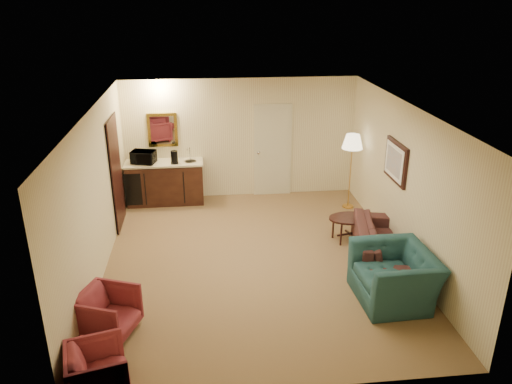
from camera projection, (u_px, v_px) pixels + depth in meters
ground at (256, 260)px, 8.51m from camera, size 6.00×6.00×0.00m
room_walls at (245, 151)px, 8.57m from camera, size 5.02×6.01×2.61m
wetbar_cabinet at (165, 182)px, 10.68m from camera, size 1.64×0.58×0.92m
sofa at (383, 240)px, 8.29m from camera, size 1.07×2.26×0.85m
teal_armchair at (395, 268)px, 7.25m from camera, size 0.83×1.23×1.05m
rose_chair_near at (108, 311)px, 6.57m from camera, size 0.84×0.87×0.70m
rose_chair_far at (97, 368)px, 5.59m from camera, size 0.75×0.78×0.67m
coffee_table at (350, 228)px, 9.14m from camera, size 0.88×0.69×0.45m
floor_lamp at (350, 171)px, 10.32m from camera, size 0.56×0.56×1.60m
waste_bin at (197, 197)px, 10.80m from camera, size 0.28×0.28×0.26m
microwave at (143, 156)px, 10.38m from camera, size 0.54×0.39×0.33m
coffee_maker at (174, 157)px, 10.37m from camera, size 0.18×0.18×0.27m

